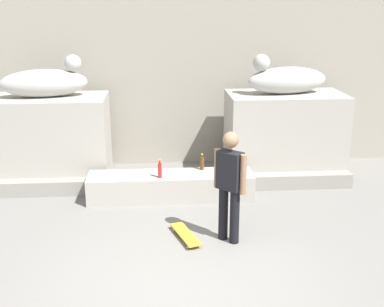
# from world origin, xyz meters

# --- Properties ---
(ground_plane) EXTENTS (40.00, 40.00, 0.00)m
(ground_plane) POSITION_xyz_m (0.00, 0.00, 0.00)
(ground_plane) COLOR slate
(facade_wall) EXTENTS (10.02, 0.60, 6.49)m
(facade_wall) POSITION_xyz_m (0.00, 5.23, 3.24)
(facade_wall) COLOR gray
(facade_wall) RESTS_ON ground_plane
(pedestal_left) EXTENTS (2.27, 1.23, 1.67)m
(pedestal_left) POSITION_xyz_m (-2.31, 4.00, 0.84)
(pedestal_left) COLOR #A39E93
(pedestal_left) RESTS_ON ground_plane
(pedestal_right) EXTENTS (2.27, 1.23, 1.67)m
(pedestal_right) POSITION_xyz_m (2.31, 4.00, 0.84)
(pedestal_right) COLOR #A39E93
(pedestal_right) RESTS_ON ground_plane
(statue_reclining_left) EXTENTS (1.67, 0.81, 0.78)m
(statue_reclining_left) POSITION_xyz_m (-2.28, 4.01, 1.96)
(statue_reclining_left) COLOR #AEAEA7
(statue_reclining_left) RESTS_ON pedestal_left
(statue_reclining_right) EXTENTS (1.67, 0.82, 0.78)m
(statue_reclining_right) POSITION_xyz_m (2.28, 4.00, 1.96)
(statue_reclining_right) COLOR #AEAEA7
(statue_reclining_right) RESTS_ON pedestal_right
(ledge_block) EXTENTS (2.94, 0.66, 0.46)m
(ledge_block) POSITION_xyz_m (0.00, 2.92, 0.23)
(ledge_block) COLOR #A39E93
(ledge_block) RESTS_ON ground_plane
(skater) EXTENTS (0.42, 0.40, 1.67)m
(skater) POSITION_xyz_m (0.80, 1.22, 0.92)
(skater) COLOR black
(skater) RESTS_ON ground_plane
(skateboard) EXTENTS (0.44, 0.82, 0.08)m
(skateboard) POSITION_xyz_m (0.17, 1.33, 0.06)
(skateboard) COLOR gold
(skateboard) RESTS_ON ground_plane
(bottle_red) EXTENTS (0.07, 0.07, 0.33)m
(bottle_red) POSITION_xyz_m (-0.19, 2.76, 0.59)
(bottle_red) COLOR red
(bottle_red) RESTS_ON ledge_block
(bottle_brown) EXTENTS (0.07, 0.07, 0.30)m
(bottle_brown) POSITION_xyz_m (0.58, 3.12, 0.58)
(bottle_brown) COLOR #593314
(bottle_brown) RESTS_ON ledge_block
(stair_step) EXTENTS (6.89, 0.50, 0.27)m
(stair_step) POSITION_xyz_m (0.00, 3.37, 0.14)
(stair_step) COLOR gray
(stair_step) RESTS_ON ground_plane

